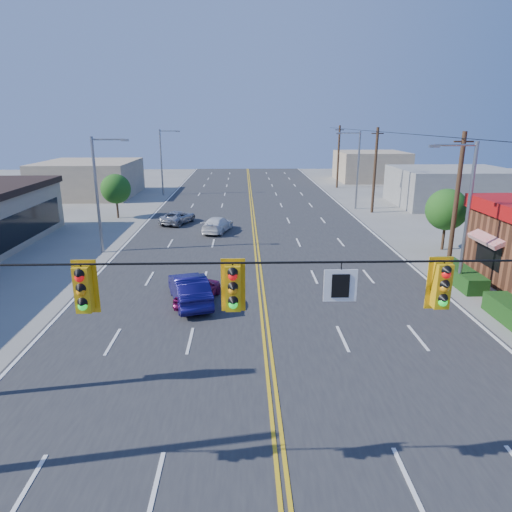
{
  "coord_description": "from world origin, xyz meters",
  "views": [
    {
      "loc": [
        -0.97,
        -9.53,
        8.99
      ],
      "look_at": [
        -0.3,
        13.3,
        2.2
      ],
      "focal_mm": 32.0,
      "sensor_mm": 36.0,
      "label": 1
    }
  ],
  "objects_px": {
    "car_white": "(217,225)",
    "car_silver": "(178,218)",
    "car_blue": "(189,290)",
    "signal_span": "(281,310)",
    "car_magenta": "(198,292)"
  },
  "relations": [
    {
      "from": "car_white",
      "to": "car_silver",
      "type": "relative_size",
      "value": 1.03
    },
    {
      "from": "car_blue",
      "to": "car_silver",
      "type": "distance_m",
      "value": 19.13
    },
    {
      "from": "car_white",
      "to": "car_silver",
      "type": "xyz_separation_m",
      "value": [
        -3.75,
        3.32,
        -0.04
      ]
    },
    {
      "from": "signal_span",
      "to": "car_white",
      "type": "relative_size",
      "value": 5.7
    },
    {
      "from": "car_white",
      "to": "car_magenta",
      "type": "bearing_deg",
      "value": 104.18
    },
    {
      "from": "signal_span",
      "to": "car_magenta",
      "type": "height_order",
      "value": "signal_span"
    },
    {
      "from": "car_white",
      "to": "car_silver",
      "type": "distance_m",
      "value": 5.01
    },
    {
      "from": "signal_span",
      "to": "car_blue",
      "type": "bearing_deg",
      "value": 106.42
    },
    {
      "from": "signal_span",
      "to": "car_silver",
      "type": "xyz_separation_m",
      "value": [
        -6.74,
        31.09,
        -4.31
      ]
    },
    {
      "from": "car_magenta",
      "to": "car_blue",
      "type": "bearing_deg",
      "value": 24.85
    },
    {
      "from": "car_silver",
      "to": "car_white",
      "type": "bearing_deg",
      "value": 160.14
    },
    {
      "from": "car_magenta",
      "to": "car_white",
      "type": "height_order",
      "value": "car_magenta"
    },
    {
      "from": "signal_span",
      "to": "car_magenta",
      "type": "bearing_deg",
      "value": 104.46
    },
    {
      "from": "signal_span",
      "to": "car_silver",
      "type": "height_order",
      "value": "signal_span"
    },
    {
      "from": "car_magenta",
      "to": "car_blue",
      "type": "distance_m",
      "value": 0.45
    }
  ]
}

